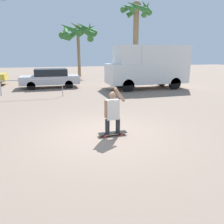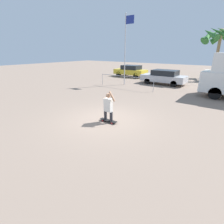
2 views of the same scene
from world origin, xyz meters
TOP-DOWN VIEW (x-y plane):
  - ground_plane at (0.00, 0.00)m, footprint 80.00×80.00m
  - skateboard at (0.30, -0.17)m, footprint 0.91×0.24m
  - person_skateboarder at (0.29, -0.17)m, footprint 0.67×0.22m
  - parked_car_silver at (-1.34, 11.15)m, footprint 4.35×1.93m
  - parked_car_yellow at (-6.90, 13.91)m, footprint 4.15×1.89m
  - palm_tree_center_background at (2.07, 18.93)m, footprint 4.39×4.35m
  - flagpole at (-4.33, 8.54)m, footprint 0.93×0.12m
  - plaza_railing_segment at (-3.44, 7.22)m, footprint 5.51×0.05m

SIDE VIEW (x-z plane):
  - ground_plane at x=0.00m, z-range 0.00..0.00m
  - skateboard at x=0.30m, z-range 0.03..0.13m
  - parked_car_silver at x=-1.34m, z-range 0.04..1.46m
  - parked_car_yellow at x=-6.90m, z-range 0.04..1.51m
  - person_skateboarder at x=0.29m, z-range 0.10..1.54m
  - plaza_railing_segment at x=-3.44m, z-range 0.39..1.47m
  - flagpole at x=-4.33m, z-range 0.50..6.95m
  - palm_tree_center_background at x=2.07m, z-range 1.93..7.94m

